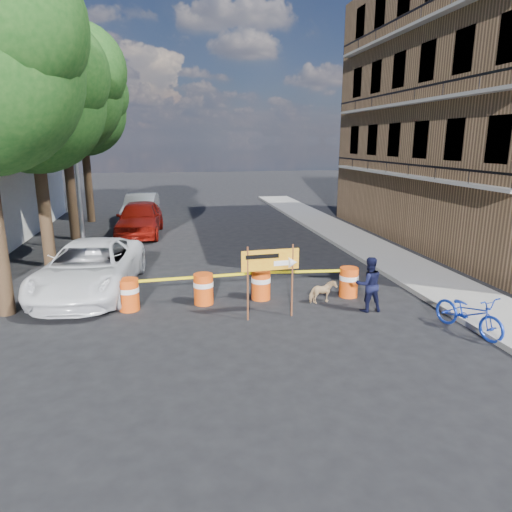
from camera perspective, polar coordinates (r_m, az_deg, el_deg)
name	(u,v)px	position (r m, az deg, el deg)	size (l,w,h in m)	color
ground	(265,323)	(11.99, 1.10, -8.42)	(120.00, 120.00, 0.00)	black
sidewalk_east	(382,255)	(19.39, 15.49, 0.16)	(2.40, 40.00, 0.15)	gray
apartment_building	(492,108)	(23.69, 27.45, 16.05)	(8.00, 16.00, 12.00)	#8E6948
tree_mid_a	(34,99)	(18.41, -26.01, 17.19)	(5.25, 5.00, 8.68)	#332316
tree_mid_b	(63,92)	(23.34, -23.00, 18.32)	(5.67, 5.40, 9.62)	#332316
tree_far	(83,111)	(28.21, -20.82, 16.59)	(5.04, 4.80, 8.84)	#332316
streetlamp	(76,147)	(20.64, -21.55, 12.60)	(1.25, 0.18, 8.00)	gray
barrel_far_left	(129,294)	(13.22, -15.62, -4.59)	(0.58, 0.58, 0.90)	#EB4E0D
barrel_mid_left	(203,288)	(13.30, -6.58, -4.03)	(0.58, 0.58, 0.90)	#EB4E0D
barrel_mid_right	(261,284)	(13.61, 0.62, -3.50)	(0.58, 0.58, 0.90)	#EB4E0D
barrel_far_right	(349,281)	(14.12, 11.51, -3.13)	(0.58, 0.58, 0.90)	#EB4E0D
detour_sign	(278,265)	(11.93, 2.80, -1.09)	(1.55, 0.30, 1.99)	#592D19
pedestrian	(369,284)	(12.96, 13.92, -3.45)	(0.75, 0.59, 1.55)	black
bicycle	(471,295)	(12.27, 25.30, -4.47)	(0.68, 1.02, 1.94)	#1634B9
dog	(323,292)	(13.45, 8.34, -4.49)	(0.36, 0.79, 0.67)	tan
suv_white	(90,268)	(15.03, -20.04, -1.41)	(2.61, 5.67, 1.58)	white
sedan_red	(140,218)	(23.53, -14.35, 4.60)	(2.04, 5.06, 1.72)	maroon
sedan_silver	(141,208)	(27.70, -14.15, 5.88)	(1.70, 4.87, 1.60)	#AAACB1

